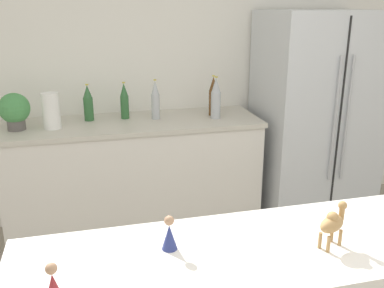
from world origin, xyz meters
The scene contains 13 objects.
wall_back centered at (0.00, 2.73, 1.27)m, with size 8.00×0.06×2.55m.
back_counter centered at (-0.30, 2.40, 0.46)m, with size 1.93×0.63×0.92m.
refrigerator centered at (1.18, 2.33, 0.86)m, with size 0.90×0.74×1.71m.
potted_plant centered at (-1.12, 2.36, 1.06)m, with size 0.21×0.21×0.26m.
paper_towel_roll centered at (-0.87, 2.34, 1.04)m, with size 0.12×0.12×0.25m.
back_bottle_0 centered at (0.34, 2.43, 1.07)m, with size 0.07×0.07×0.32m.
back_bottle_1 centered at (-0.35, 2.49, 1.05)m, with size 0.06×0.06×0.28m.
back_bottle_2 centered at (0.33, 2.33, 1.07)m, with size 0.08×0.08×0.32m.
back_bottle_3 centered at (-0.62, 2.50, 1.05)m, with size 0.07×0.07×0.28m.
back_bottle_4 centered at (-0.12, 2.42, 1.06)m, with size 0.06×0.06×0.30m.
camel_figurine centered at (0.14, 0.38, 1.07)m, with size 0.12×0.09×0.15m.
wise_man_figurine_blue centered at (-0.39, 0.50, 1.03)m, with size 0.05×0.05×0.12m.
wise_man_figurine_crimson centered at (-0.75, 0.31, 1.03)m, with size 0.05×0.05×0.12m.
Camera 1 is at (-0.63, -0.73, 1.76)m, focal length 40.00 mm.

